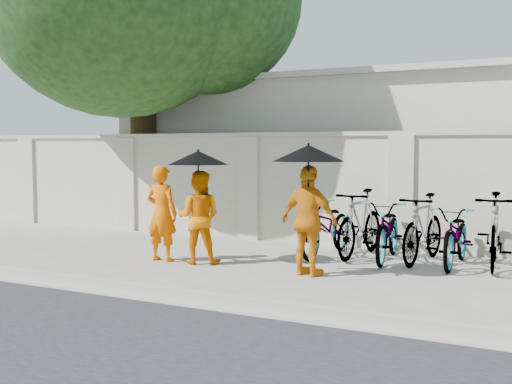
% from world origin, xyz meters
% --- Properties ---
extents(ground, '(80.00, 80.00, 0.00)m').
position_xyz_m(ground, '(0.00, 0.00, 0.00)').
color(ground, '#ABA195').
extents(kerb, '(40.00, 0.16, 0.12)m').
position_xyz_m(kerb, '(0.00, -1.70, 0.06)').
color(kerb, '#A5A492').
rests_on(kerb, ground).
extents(compound_wall, '(20.00, 0.30, 2.00)m').
position_xyz_m(compound_wall, '(1.00, 3.20, 1.00)').
color(compound_wall, beige).
rests_on(compound_wall, ground).
extents(building_behind, '(14.00, 6.00, 3.20)m').
position_xyz_m(building_behind, '(2.00, 7.00, 1.60)').
color(building_behind, beige).
rests_on(building_behind, ground).
extents(monk_left, '(0.55, 0.36, 1.52)m').
position_xyz_m(monk_left, '(-1.08, 0.30, 0.76)').
color(monk_left, '#DD5B00').
rests_on(monk_left, ground).
extents(monk_center, '(0.84, 0.74, 1.44)m').
position_xyz_m(monk_center, '(-0.44, 0.39, 0.72)').
color(monk_center, orange).
rests_on(monk_center, ground).
extents(parasol_center, '(0.92, 0.92, 0.93)m').
position_xyz_m(parasol_center, '(-0.39, 0.31, 1.64)').
color(parasol_center, black).
rests_on(parasol_center, ground).
extents(monk_right, '(0.97, 0.58, 1.55)m').
position_xyz_m(monk_right, '(1.45, 0.30, 0.78)').
color(monk_right, orange).
rests_on(monk_right, ground).
extents(parasol_right, '(1.00, 1.00, 0.95)m').
position_xyz_m(parasol_right, '(1.47, 0.22, 1.72)').
color(parasol_right, black).
rests_on(parasol_right, ground).
extents(bike_0, '(0.72, 1.93, 1.00)m').
position_xyz_m(bike_0, '(1.06, 1.97, 0.50)').
color(bike_0, '#91909E').
rests_on(bike_0, ground).
extents(bike_1, '(0.61, 1.88, 1.11)m').
position_xyz_m(bike_1, '(1.58, 2.11, 0.56)').
color(bike_1, '#91909E').
rests_on(bike_1, ground).
extents(bike_2, '(0.89, 1.93, 0.98)m').
position_xyz_m(bike_2, '(2.10, 1.96, 0.49)').
color(bike_2, '#91909E').
rests_on(bike_2, ground).
extents(bike_3, '(0.67, 1.84, 1.08)m').
position_xyz_m(bike_3, '(2.62, 2.06, 0.54)').
color(bike_3, '#91909E').
rests_on(bike_3, ground).
extents(bike_4, '(0.66, 1.79, 0.93)m').
position_xyz_m(bike_4, '(3.14, 1.99, 0.47)').
color(bike_4, '#91909E').
rests_on(bike_4, ground).
extents(bike_5, '(0.72, 1.92, 1.13)m').
position_xyz_m(bike_5, '(3.66, 2.10, 0.56)').
color(bike_5, '#91909E').
rests_on(bike_5, ground).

